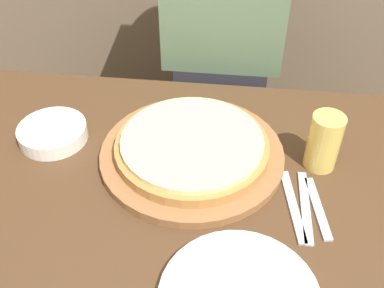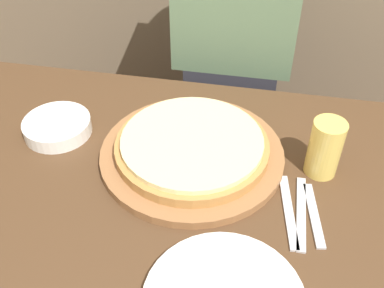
{
  "view_description": "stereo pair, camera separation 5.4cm",
  "coord_description": "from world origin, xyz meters",
  "px_view_note": "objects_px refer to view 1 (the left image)",
  "views": [
    {
      "loc": [
        0.05,
        -0.63,
        1.42
      ],
      "look_at": [
        -0.04,
        0.12,
        0.76
      ],
      "focal_mm": 42.0,
      "sensor_mm": 36.0,
      "label": 1
    },
    {
      "loc": [
        0.11,
        -0.62,
        1.42
      ],
      "look_at": [
        -0.04,
        0.12,
        0.76
      ],
      "focal_mm": 42.0,
      "sensor_mm": 36.0,
      "label": 2
    }
  ],
  "objects_px": {
    "spoon": "(318,206)",
    "beer_glass": "(324,140)",
    "pizza_on_board": "(192,149)",
    "side_bowl": "(53,133)",
    "dinner_knife": "(305,205)",
    "diner_person": "(220,75)",
    "fork": "(293,204)"
  },
  "relations": [
    {
      "from": "beer_glass",
      "to": "dinner_knife",
      "type": "distance_m",
      "value": 0.15
    },
    {
      "from": "beer_glass",
      "to": "side_bowl",
      "type": "relative_size",
      "value": 0.82
    },
    {
      "from": "beer_glass",
      "to": "diner_person",
      "type": "bearing_deg",
      "value": 117.71
    },
    {
      "from": "spoon",
      "to": "side_bowl",
      "type": "bearing_deg",
      "value": 166.63
    },
    {
      "from": "beer_glass",
      "to": "spoon",
      "type": "bearing_deg",
      "value": -95.99
    },
    {
      "from": "beer_glass",
      "to": "dinner_knife",
      "type": "xyz_separation_m",
      "value": [
        -0.04,
        -0.13,
        -0.07
      ]
    },
    {
      "from": "pizza_on_board",
      "to": "dinner_knife",
      "type": "relative_size",
      "value": 2.15
    },
    {
      "from": "side_bowl",
      "to": "diner_person",
      "type": "relative_size",
      "value": 0.12
    },
    {
      "from": "diner_person",
      "to": "pizza_on_board",
      "type": "bearing_deg",
      "value": -93.78
    },
    {
      "from": "pizza_on_board",
      "to": "spoon",
      "type": "relative_size",
      "value": 2.51
    },
    {
      "from": "pizza_on_board",
      "to": "fork",
      "type": "distance_m",
      "value": 0.25
    },
    {
      "from": "beer_glass",
      "to": "diner_person",
      "type": "distance_m",
      "value": 0.57
    },
    {
      "from": "pizza_on_board",
      "to": "side_bowl",
      "type": "bearing_deg",
      "value": 175.52
    },
    {
      "from": "pizza_on_board",
      "to": "side_bowl",
      "type": "distance_m",
      "value": 0.34
    },
    {
      "from": "beer_glass",
      "to": "spoon",
      "type": "distance_m",
      "value": 0.15
    },
    {
      "from": "beer_glass",
      "to": "dinner_knife",
      "type": "relative_size",
      "value": 0.68
    },
    {
      "from": "spoon",
      "to": "diner_person",
      "type": "height_order",
      "value": "diner_person"
    },
    {
      "from": "dinner_knife",
      "to": "diner_person",
      "type": "relative_size",
      "value": 0.15
    },
    {
      "from": "spoon",
      "to": "beer_glass",
      "type": "bearing_deg",
      "value": 84.01
    },
    {
      "from": "beer_glass",
      "to": "spoon",
      "type": "relative_size",
      "value": 0.8
    },
    {
      "from": "fork",
      "to": "side_bowl",
      "type": "bearing_deg",
      "value": 165.48
    },
    {
      "from": "dinner_knife",
      "to": "spoon",
      "type": "xyz_separation_m",
      "value": [
        0.02,
        0.0,
        0.0
      ]
    },
    {
      "from": "dinner_knife",
      "to": "diner_person",
      "type": "bearing_deg",
      "value": 109.35
    },
    {
      "from": "dinner_knife",
      "to": "spoon",
      "type": "relative_size",
      "value": 1.17
    },
    {
      "from": "pizza_on_board",
      "to": "side_bowl",
      "type": "height_order",
      "value": "pizza_on_board"
    },
    {
      "from": "side_bowl",
      "to": "dinner_knife",
      "type": "relative_size",
      "value": 0.83
    },
    {
      "from": "side_bowl",
      "to": "dinner_knife",
      "type": "distance_m",
      "value": 0.6
    },
    {
      "from": "fork",
      "to": "beer_glass",
      "type": "bearing_deg",
      "value": 63.76
    },
    {
      "from": "side_bowl",
      "to": "beer_glass",
      "type": "bearing_deg",
      "value": -1.44
    },
    {
      "from": "beer_glass",
      "to": "fork",
      "type": "relative_size",
      "value": 0.68
    },
    {
      "from": "beer_glass",
      "to": "pizza_on_board",
      "type": "bearing_deg",
      "value": -177.84
    },
    {
      "from": "beer_glass",
      "to": "diner_person",
      "type": "height_order",
      "value": "diner_person"
    }
  ]
}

